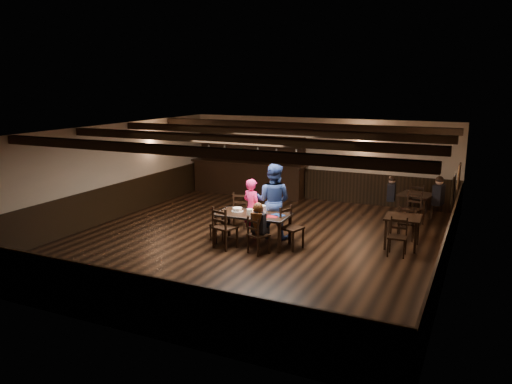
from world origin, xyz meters
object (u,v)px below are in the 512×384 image
at_px(man_blue, 273,201).
at_px(bar_counter, 249,174).
at_px(dining_table, 253,217).
at_px(chair_near_left, 222,225).
at_px(chair_near_right, 256,233).
at_px(cake, 237,210).
at_px(woman_pink, 252,208).

distance_m(man_blue, bar_counter, 5.03).
bearing_deg(bar_counter, dining_table, -63.21).
height_order(chair_near_left, bar_counter, bar_counter).
relative_size(dining_table, chair_near_right, 2.04).
relative_size(chair_near_right, man_blue, 0.47).
bearing_deg(man_blue, chair_near_left, 58.52).
bearing_deg(cake, bar_counter, 112.81).
bearing_deg(chair_near_right, man_blue, 96.57).
xyz_separation_m(chair_near_right, woman_pink, (-0.64, 1.12, 0.24)).
xyz_separation_m(chair_near_left, chair_near_right, (0.86, -0.00, -0.08)).
xyz_separation_m(chair_near_left, man_blue, (0.71, 1.34, 0.35)).
bearing_deg(bar_counter, woman_pink, -63.30).
bearing_deg(bar_counter, chair_near_left, -70.14).
bearing_deg(woman_pink, man_blue, -134.72).
distance_m(chair_near_right, man_blue, 1.42).
distance_m(dining_table, cake, 0.46).
bearing_deg(chair_near_right, cake, 139.74).
bearing_deg(dining_table, bar_counter, 116.79).
distance_m(dining_table, woman_pink, 0.56).
height_order(chair_near_right, man_blue, man_blue).
height_order(chair_near_right, woman_pink, woman_pink).
bearing_deg(chair_near_right, chair_near_left, 179.92).
relative_size(woman_pink, cake, 5.17).
height_order(dining_table, man_blue, man_blue).
relative_size(man_blue, bar_counter, 0.45).
distance_m(chair_near_left, bar_counter, 5.93).
xyz_separation_m(dining_table, chair_near_left, (-0.48, -0.63, -0.10)).
relative_size(woman_pink, bar_counter, 0.36).
xyz_separation_m(chair_near_left, cake, (0.04, 0.70, 0.20)).
bearing_deg(dining_table, man_blue, 72.34).
bearing_deg(chair_near_left, bar_counter, 109.86).
bearing_deg(cake, dining_table, -8.13).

